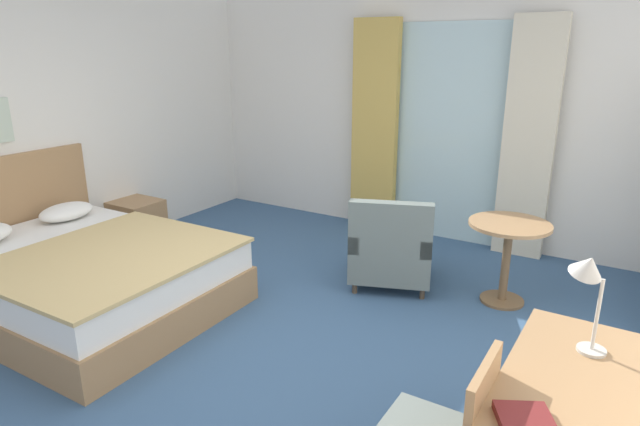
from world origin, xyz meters
name	(u,v)px	position (x,y,z in m)	size (l,w,h in m)	color
ground	(250,342)	(0.00, 0.00, -0.05)	(5.84, 6.50, 0.10)	#38567A
wall_back	(412,117)	(0.00, 2.99, 1.33)	(5.44, 0.12, 2.66)	silver
wall_left	(20,132)	(-2.66, 0.00, 1.33)	(0.12, 6.10, 2.66)	silver
balcony_glass_door	(449,135)	(0.47, 2.91, 1.17)	(1.25, 0.02, 2.34)	silver
curtain_panel_left	(375,128)	(-0.37, 2.81, 1.20)	(0.55, 0.10, 2.40)	tan
curtain_panel_right	(528,141)	(1.32, 2.81, 1.20)	(0.50, 0.10, 2.40)	beige
bed	(80,273)	(-1.51, -0.33, 0.30)	(2.28, 1.78, 1.16)	#9E754C
nightstand	(137,221)	(-2.37, 0.97, 0.24)	(0.50, 0.46, 0.47)	#9E754C
writing_desk	(562,419)	(2.22, -0.69, 0.64)	(0.58, 1.56, 0.72)	#9E754C
desk_lamp	(589,277)	(2.20, -0.18, 1.07)	(0.23, 0.21, 0.48)	#B7B2A8
closed_book	(527,425)	(2.12, -0.95, 0.74)	(0.20, 0.25, 0.04)	maroon
armchair_by_window	(391,250)	(0.50, 1.42, 0.34)	(0.92, 0.94, 0.85)	slate
round_cafe_table	(508,244)	(1.47, 1.60, 0.53)	(0.66, 0.66, 0.71)	#9E754C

